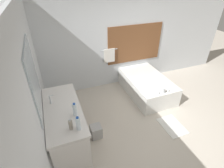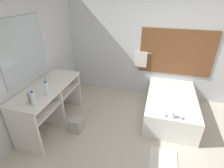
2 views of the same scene
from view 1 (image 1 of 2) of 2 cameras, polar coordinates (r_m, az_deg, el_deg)
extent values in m
plane|color=beige|center=(4.17, 13.97, -14.47)|extent=(16.00, 16.00, 0.00)
cube|color=silver|center=(5.09, 2.02, 13.90)|extent=(7.40, 0.06, 2.70)
cube|color=brown|center=(5.31, 7.53, 12.93)|extent=(1.70, 0.02, 1.10)
cylinder|color=silver|center=(4.99, -0.94, 11.09)|extent=(0.50, 0.02, 0.02)
cube|color=silver|center=(5.05, -0.89, 9.26)|extent=(0.32, 0.04, 0.40)
cube|color=silver|center=(2.77, -23.78, -7.09)|extent=(0.06, 7.40, 2.70)
cube|color=#B2C1CC|center=(2.95, -24.16, 1.48)|extent=(0.02, 1.10, 1.10)
cube|color=white|center=(3.34, -15.85, -8.09)|extent=(0.65, 1.59, 0.05)
cube|color=white|center=(3.50, -15.24, -11.14)|extent=(0.62, 1.51, 0.02)
cylinder|color=white|center=(3.54, -16.28, -6.09)|extent=(0.38, 0.38, 0.11)
cube|color=white|center=(3.14, -12.49, -23.30)|extent=(0.60, 0.04, 0.86)
cube|color=white|center=(3.64, -14.76, -13.50)|extent=(0.60, 0.04, 0.86)
cube|color=white|center=(4.23, -16.32, -6.22)|extent=(0.60, 0.04, 0.86)
cylinder|color=silver|center=(3.16, -13.50, -14.74)|extent=(0.13, 0.44, 0.13)
cylinder|color=silver|center=(3.76, -15.52, -6.15)|extent=(0.13, 0.44, 0.13)
cylinder|color=silver|center=(3.51, -19.34, -5.80)|extent=(0.04, 0.04, 0.02)
cylinder|color=silver|center=(3.45, -19.61, -4.63)|extent=(0.02, 0.02, 0.16)
cube|color=silver|center=(3.41, -19.16, -3.57)|extent=(0.07, 0.01, 0.01)
cube|color=white|center=(5.08, 11.14, -0.51)|extent=(1.03, 1.70, 0.52)
ellipsoid|color=white|center=(5.02, 11.27, 0.52)|extent=(0.74, 1.23, 0.30)
cube|color=silver|center=(4.41, 16.51, -2.07)|extent=(0.04, 0.07, 0.12)
sphere|color=silver|center=(4.35, 14.95, -2.79)|extent=(0.06, 0.06, 0.06)
sphere|color=silver|center=(4.50, 17.89, -2.00)|extent=(0.06, 0.06, 0.06)
cylinder|color=white|center=(2.81, -10.99, -12.58)|extent=(0.08, 0.08, 0.23)
cylinder|color=#1E4CA8|center=(2.73, -11.26, -10.71)|extent=(0.04, 0.04, 0.02)
cylinder|color=white|center=(3.06, -12.02, -8.22)|extent=(0.08, 0.08, 0.24)
cylinder|color=#1E4CA8|center=(2.98, -12.30, -6.36)|extent=(0.04, 0.04, 0.02)
cylinder|color=gray|center=(2.87, -13.34, -12.85)|extent=(0.06, 0.06, 0.17)
cylinder|color=silver|center=(2.80, -13.60, -11.43)|extent=(0.03, 0.03, 0.03)
cube|color=#B2B2B2|center=(3.86, -5.21, -15.15)|extent=(0.23, 0.23, 0.28)
cube|color=white|center=(4.36, 19.05, -12.81)|extent=(0.45, 0.65, 0.02)
camera|label=2|loc=(2.08, 62.76, 1.24)|focal=28.00mm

